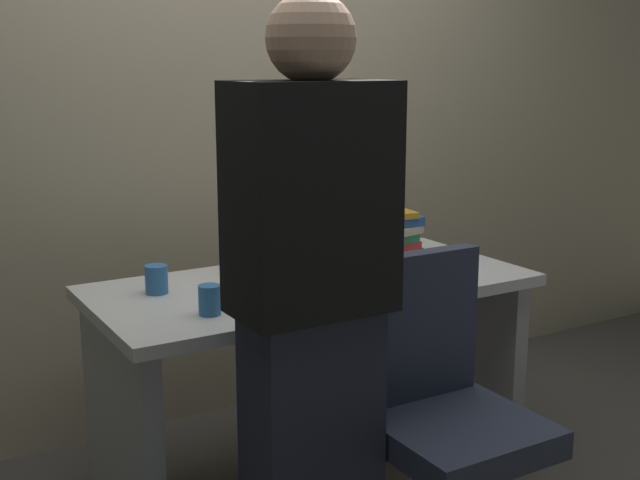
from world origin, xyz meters
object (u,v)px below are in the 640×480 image
(desk, at_px, (313,343))
(keyboard, at_px, (310,284))
(cup_near_keyboard, at_px, (210,300))
(office_chair, at_px, (444,436))
(cell_phone, at_px, (440,271))
(cup_by_monitor, at_px, (156,279))
(book_stack, at_px, (393,236))
(person_at_desk, at_px, (311,314))
(mouse, at_px, (378,271))
(monitor, at_px, (314,200))

(desk, height_order, keyboard, keyboard)
(cup_near_keyboard, bearing_deg, keyboard, 14.42)
(office_chair, xyz_separation_m, cell_phone, (0.39, 0.52, 0.32))
(office_chair, distance_m, cup_by_monitor, 1.02)
(book_stack, bearing_deg, cup_by_monitor, -179.63)
(person_at_desk, distance_m, keyboard, 0.61)
(keyboard, height_order, cell_phone, keyboard)
(office_chair, bearing_deg, mouse, 73.77)
(person_at_desk, xyz_separation_m, mouse, (0.57, 0.52, -0.08))
(keyboard, bearing_deg, person_at_desk, -116.46)
(person_at_desk, distance_m, cell_phone, 0.92)
(office_chair, distance_m, cell_phone, 0.72)
(mouse, bearing_deg, person_at_desk, -137.53)
(office_chair, distance_m, cup_near_keyboard, 0.78)
(book_stack, relative_size, cell_phone, 1.66)
(desk, distance_m, office_chair, 0.66)
(cup_by_monitor, bearing_deg, desk, -12.99)
(office_chair, relative_size, person_at_desk, 0.57)
(desk, bearing_deg, monitor, 57.63)
(office_chair, relative_size, keyboard, 2.19)
(desk, relative_size, book_stack, 6.23)
(keyboard, distance_m, book_stack, 0.52)
(desk, xyz_separation_m, office_chair, (0.05, -0.65, -0.09))
(cup_near_keyboard, height_order, cup_by_monitor, cup_by_monitor)
(person_at_desk, distance_m, mouse, 0.78)
(cup_by_monitor, relative_size, book_stack, 0.39)
(cup_near_keyboard, height_order, book_stack, book_stack)
(monitor, relative_size, keyboard, 1.26)
(office_chair, height_order, book_stack, office_chair)
(desk, distance_m, mouse, 0.34)
(monitor, bearing_deg, cup_by_monitor, 179.48)
(mouse, relative_size, cup_near_keyboard, 1.12)
(book_stack, bearing_deg, cell_phone, -85.68)
(monitor, distance_m, mouse, 0.34)
(book_stack, height_order, cell_phone, book_stack)
(monitor, bearing_deg, book_stack, 1.84)
(person_at_desk, xyz_separation_m, cup_near_keyboard, (-0.11, 0.42, -0.05))
(desk, relative_size, person_at_desk, 0.91)
(monitor, height_order, keyboard, monitor)
(cell_phone, bearing_deg, cup_by_monitor, 147.08)
(monitor, xyz_separation_m, cell_phone, (0.37, -0.25, -0.25))
(cup_by_monitor, bearing_deg, person_at_desk, -77.15)
(office_chair, xyz_separation_m, cup_near_keyboard, (-0.51, 0.48, 0.36))
(desk, height_order, mouse, mouse)
(person_at_desk, xyz_separation_m, cup_by_monitor, (-0.16, 0.71, -0.05))
(monitor, distance_m, cell_phone, 0.51)
(person_at_desk, relative_size, book_stack, 6.84)
(mouse, distance_m, book_stack, 0.29)
(monitor, height_order, mouse, monitor)
(cell_phone, bearing_deg, book_stack, 76.17)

